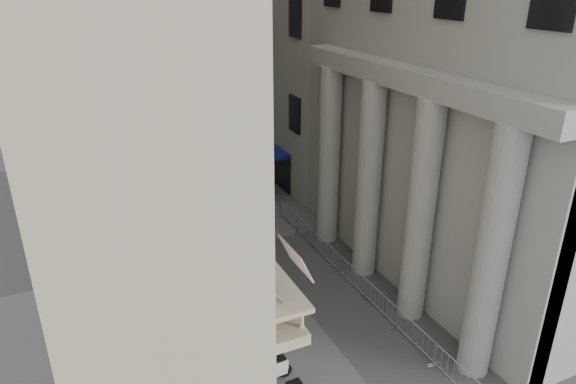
# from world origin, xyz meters

# --- Properties ---
(iron_fence) EXTENTS (0.30, 28.00, 1.40)m
(iron_fence) POSITION_xyz_m (-4.30, 18.00, 0.00)
(iron_fence) COLOR black
(iron_fence) RESTS_ON ground
(blue_awning) EXTENTS (1.60, 3.00, 3.00)m
(blue_awning) POSITION_xyz_m (4.15, 26.00, 0.00)
(blue_awning) COLOR navy
(blue_awning) RESTS_ON ground
(scooter_3) EXTENTS (1.42, 0.62, 1.50)m
(scooter_3) POSITION_xyz_m (-3.25, 8.63, 0.00)
(scooter_3) COLOR silver
(scooter_3) RESTS_ON ground
(scooter_4) EXTENTS (1.42, 0.62, 1.50)m
(scooter_4) POSITION_xyz_m (-3.25, 10.04, 0.00)
(scooter_4) COLOR silver
(scooter_4) RESTS_ON ground
(scooter_5) EXTENTS (1.42, 0.62, 1.50)m
(scooter_5) POSITION_xyz_m (-3.25, 11.46, 0.00)
(scooter_5) COLOR silver
(scooter_5) RESTS_ON ground
(scooter_6) EXTENTS (1.42, 0.62, 1.50)m
(scooter_6) POSITION_xyz_m (-3.25, 12.88, 0.00)
(scooter_6) COLOR silver
(scooter_6) RESTS_ON ground
(scooter_7) EXTENTS (1.42, 0.62, 1.50)m
(scooter_7) POSITION_xyz_m (-3.25, 14.29, 0.00)
(scooter_7) COLOR silver
(scooter_7) RESTS_ON ground
(scooter_8) EXTENTS (1.42, 0.62, 1.50)m
(scooter_8) POSITION_xyz_m (-3.25, 15.71, 0.00)
(scooter_8) COLOR silver
(scooter_8) RESTS_ON ground
(scooter_9) EXTENTS (1.42, 0.62, 1.50)m
(scooter_9) POSITION_xyz_m (-3.25, 17.12, 0.00)
(scooter_9) COLOR silver
(scooter_9) RESTS_ON ground
(scooter_10) EXTENTS (1.42, 0.62, 1.50)m
(scooter_10) POSITION_xyz_m (-3.25, 18.54, 0.00)
(scooter_10) COLOR silver
(scooter_10) RESTS_ON ground
(scooter_11) EXTENTS (1.42, 0.62, 1.50)m
(scooter_11) POSITION_xyz_m (-3.25, 19.96, 0.00)
(scooter_11) COLOR silver
(scooter_11) RESTS_ON ground
(scooter_12) EXTENTS (1.42, 0.62, 1.50)m
(scooter_12) POSITION_xyz_m (-3.25, 21.37, 0.00)
(scooter_12) COLOR silver
(scooter_12) RESTS_ON ground
(scooter_13) EXTENTS (1.42, 0.62, 1.50)m
(scooter_13) POSITION_xyz_m (-3.25, 22.79, 0.00)
(scooter_13) COLOR silver
(scooter_13) RESTS_ON ground
(scooter_14) EXTENTS (1.42, 0.62, 1.50)m
(scooter_14) POSITION_xyz_m (-3.25, 24.20, 0.00)
(scooter_14) COLOR silver
(scooter_14) RESTS_ON ground
(barrier_1) EXTENTS (0.60, 2.40, 1.10)m
(barrier_1) POSITION_xyz_m (2.98, 8.02, 0.00)
(barrier_1) COLOR #ADAFB5
(barrier_1) RESTS_ON ground
(barrier_2) EXTENTS (0.60, 2.40, 1.10)m
(barrier_2) POSITION_xyz_m (2.98, 10.52, 0.00)
(barrier_2) COLOR #ADAFB5
(barrier_2) RESTS_ON ground
(barrier_3) EXTENTS (0.60, 2.40, 1.10)m
(barrier_3) POSITION_xyz_m (2.98, 13.02, 0.00)
(barrier_3) COLOR #ADAFB5
(barrier_3) RESTS_ON ground
(barrier_4) EXTENTS (0.60, 2.40, 1.10)m
(barrier_4) POSITION_xyz_m (2.98, 15.52, 0.00)
(barrier_4) COLOR #ADAFB5
(barrier_4) RESTS_ON ground
(barrier_5) EXTENTS (0.60, 2.40, 1.10)m
(barrier_5) POSITION_xyz_m (2.98, 18.02, 0.00)
(barrier_5) COLOR #ADAFB5
(barrier_5) RESTS_ON ground
(barrier_6) EXTENTS (0.60, 2.40, 1.10)m
(barrier_6) POSITION_xyz_m (2.98, 20.52, 0.00)
(barrier_6) COLOR #ADAFB5
(barrier_6) RESTS_ON ground
(security_tent) EXTENTS (4.21, 4.21, 3.42)m
(security_tent) POSITION_xyz_m (-3.60, 28.71, 2.86)
(security_tent) COLOR silver
(security_tent) RESTS_ON ground
(street_lamp) EXTENTS (2.48, 0.69, 7.70)m
(street_lamp) POSITION_xyz_m (-2.80, 27.69, 4.56)
(street_lamp) COLOR gray
(street_lamp) RESTS_ON ground
(info_kiosk) EXTENTS (0.52, 0.94, 1.90)m
(info_kiosk) POSITION_xyz_m (-3.70, 21.77, 0.96)
(info_kiosk) COLOR black
(info_kiosk) RESTS_ON ground
(pedestrian_a) EXTENTS (0.84, 0.72, 1.95)m
(pedestrian_a) POSITION_xyz_m (0.92, 21.41, 0.97)
(pedestrian_a) COLOR #0D1835
(pedestrian_a) RESTS_ON ground
(pedestrian_b) EXTENTS (0.92, 0.72, 1.89)m
(pedestrian_b) POSITION_xyz_m (2.62, 34.96, 0.94)
(pedestrian_b) COLOR black
(pedestrian_b) RESTS_ON ground
(pedestrian_c) EXTENTS (0.89, 0.68, 1.63)m
(pedestrian_c) POSITION_xyz_m (-1.26, 31.92, 0.81)
(pedestrian_c) COLOR black
(pedestrian_c) RESTS_ON ground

